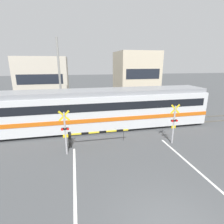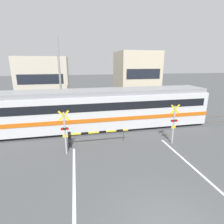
{
  "view_description": "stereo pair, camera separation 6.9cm",
  "coord_description": "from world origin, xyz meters",
  "px_view_note": "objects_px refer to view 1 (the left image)",
  "views": [
    {
      "loc": [
        -3.01,
        -4.08,
        5.64
      ],
      "look_at": [
        0.0,
        9.74,
        1.6
      ],
      "focal_mm": 28.0,
      "sensor_mm": 36.0,
      "label": 1
    },
    {
      "loc": [
        -2.94,
        -4.1,
        5.64
      ],
      "look_at": [
        0.0,
        9.74,
        1.6
      ],
      "focal_mm": 28.0,
      "sensor_mm": 36.0,
      "label": 2
    }
  ],
  "objects_px": {
    "commuter_train": "(91,109)",
    "crossing_barrier_far": "(127,110)",
    "crossing_barrier_near": "(87,136)",
    "pedestrian": "(99,105)",
    "crossing_signal_right": "(174,122)",
    "crossing_signal_left": "(65,131)"
  },
  "relations": [
    {
      "from": "commuter_train",
      "to": "crossing_barrier_far",
      "type": "distance_m",
      "value": 4.96
    },
    {
      "from": "crossing_signal_left",
      "to": "commuter_train",
      "type": "bearing_deg",
      "value": 64.17
    },
    {
      "from": "crossing_barrier_far",
      "to": "crossing_signal_left",
      "type": "distance_m",
      "value": 9.14
    },
    {
      "from": "pedestrian",
      "to": "crossing_barrier_near",
      "type": "bearing_deg",
      "value": -104.23
    },
    {
      "from": "crossing_barrier_far",
      "to": "crossing_barrier_near",
      "type": "bearing_deg",
      "value": -128.64
    },
    {
      "from": "crossing_barrier_near",
      "to": "crossing_signal_right",
      "type": "bearing_deg",
      "value": -8.41
    },
    {
      "from": "crossing_barrier_near",
      "to": "crossing_signal_left",
      "type": "relative_size",
      "value": 1.47
    },
    {
      "from": "commuter_train",
      "to": "crossing_barrier_far",
      "type": "relative_size",
      "value": 4.84
    },
    {
      "from": "crossing_signal_left",
      "to": "pedestrian",
      "type": "xyz_separation_m",
      "value": [
        3.25,
        8.43,
        -0.56
      ]
    },
    {
      "from": "crossing_barrier_near",
      "to": "crossing_barrier_far",
      "type": "height_order",
      "value": "same"
    },
    {
      "from": "crossing_barrier_far",
      "to": "crossing_signal_left",
      "type": "relative_size",
      "value": 1.47
    },
    {
      "from": "commuter_train",
      "to": "crossing_signal_left",
      "type": "relative_size",
      "value": 7.1
    },
    {
      "from": "crossing_barrier_near",
      "to": "crossing_signal_left",
      "type": "xyz_separation_m",
      "value": [
        -1.34,
        -0.9,
        0.83
      ]
    },
    {
      "from": "pedestrian",
      "to": "crossing_signal_left",
      "type": "bearing_deg",
      "value": -111.08
    },
    {
      "from": "crossing_barrier_near",
      "to": "pedestrian",
      "type": "height_order",
      "value": "pedestrian"
    },
    {
      "from": "commuter_train",
      "to": "crossing_signal_right",
      "type": "relative_size",
      "value": 7.1
    },
    {
      "from": "crossing_signal_left",
      "to": "crossing_signal_right",
      "type": "xyz_separation_m",
      "value": [
        7.39,
        0.0,
        0.0
      ]
    },
    {
      "from": "crossing_signal_right",
      "to": "crossing_barrier_near",
      "type": "bearing_deg",
      "value": 171.59
    },
    {
      "from": "crossing_barrier_near",
      "to": "commuter_train",
      "type": "bearing_deg",
      "value": 78.46
    },
    {
      "from": "crossing_signal_right",
      "to": "pedestrian",
      "type": "height_order",
      "value": "crossing_signal_right"
    },
    {
      "from": "crossing_barrier_near",
      "to": "pedestrian",
      "type": "bearing_deg",
      "value": 75.77
    },
    {
      "from": "crossing_signal_left",
      "to": "pedestrian",
      "type": "bearing_deg",
      "value": 68.92
    }
  ]
}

